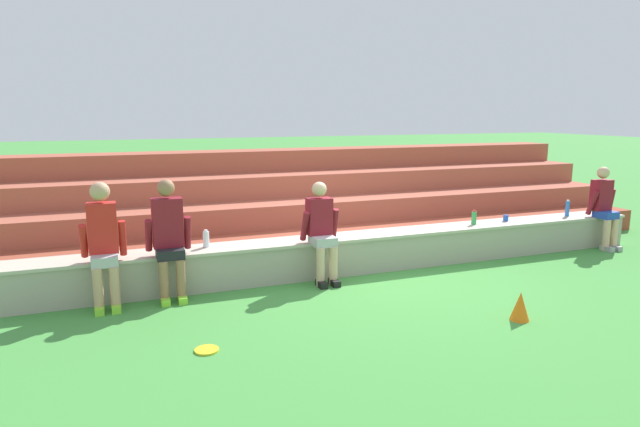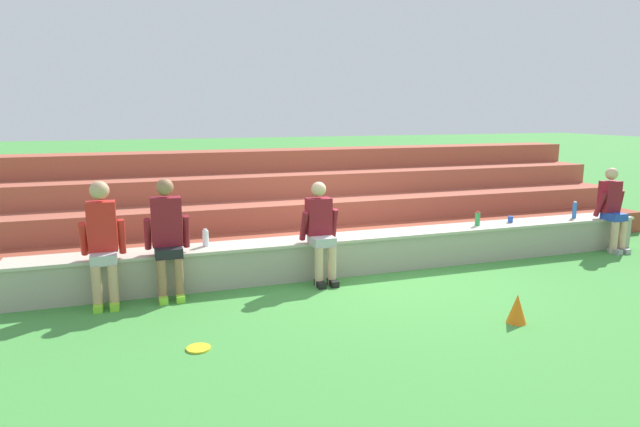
% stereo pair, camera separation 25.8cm
% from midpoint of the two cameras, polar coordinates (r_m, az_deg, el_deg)
% --- Properties ---
extents(ground_plane, '(80.00, 80.00, 0.00)m').
position_cam_midpoint_polar(ground_plane, '(7.78, 6.80, -6.27)').
color(ground_plane, '#428E3D').
extents(stone_seating_wall, '(9.34, 0.55, 0.52)m').
position_cam_midpoint_polar(stone_seating_wall, '(7.93, 6.04, -3.86)').
color(stone_seating_wall, '#A8A08E').
rests_on(stone_seating_wall, ground).
extents(brick_bleachers, '(11.75, 3.00, 1.52)m').
position_cam_midpoint_polar(brick_bleachers, '(10.10, 0.13, 1.04)').
color(brick_bleachers, '#9A432F').
rests_on(brick_bleachers, ground).
extents(person_far_left, '(0.50, 0.52, 1.46)m').
position_cam_midpoint_polar(person_far_left, '(6.82, -20.63, -2.53)').
color(person_far_left, tan).
rests_on(person_far_left, ground).
extents(person_left_of_center, '(0.54, 0.49, 1.45)m').
position_cam_midpoint_polar(person_left_of_center, '(6.86, -14.52, -2.12)').
color(person_left_of_center, '#996B4C').
rests_on(person_left_of_center, ground).
extents(person_center, '(0.50, 0.53, 1.33)m').
position_cam_midpoint_polar(person_center, '(7.23, 1.10, -1.71)').
color(person_center, '#DBAD89').
rests_on(person_center, ground).
extents(person_right_of_center, '(0.49, 0.50, 1.35)m').
position_cam_midpoint_polar(person_right_of_center, '(10.12, 28.73, 0.55)').
color(person_right_of_center, '#DBAD89').
rests_on(person_right_of_center, ground).
extents(water_bottle_mid_left, '(0.07, 0.07, 0.27)m').
position_cam_midpoint_polar(water_bottle_mid_left, '(9.96, 25.58, 0.32)').
color(water_bottle_mid_left, blue).
rests_on(water_bottle_mid_left, stone_seating_wall).
extents(water_bottle_mid_right, '(0.08, 0.08, 0.22)m').
position_cam_midpoint_polar(water_bottle_mid_right, '(8.76, 16.84, -0.54)').
color(water_bottle_mid_right, green).
rests_on(water_bottle_mid_right, stone_seating_wall).
extents(water_bottle_near_left, '(0.08, 0.08, 0.23)m').
position_cam_midpoint_polar(water_bottle_near_left, '(7.24, -10.80, -2.53)').
color(water_bottle_near_left, silver).
rests_on(water_bottle_near_left, stone_seating_wall).
extents(plastic_cup_left_end, '(0.08, 0.08, 0.10)m').
position_cam_midpoint_polar(plastic_cup_left_end, '(9.18, 19.92, -0.57)').
color(plastic_cup_left_end, blue).
rests_on(plastic_cup_left_end, stone_seating_wall).
extents(plastic_cup_middle, '(0.08, 0.08, 0.11)m').
position_cam_midpoint_polar(plastic_cup_middle, '(10.55, 28.44, 0.19)').
color(plastic_cup_middle, blue).
rests_on(plastic_cup_middle, stone_seating_wall).
extents(frisbee, '(0.23, 0.23, 0.02)m').
position_cam_midpoint_polar(frisbee, '(5.51, -11.15, -13.57)').
color(frisbee, yellow).
rests_on(frisbee, ground).
extents(sports_cone, '(0.21, 0.21, 0.32)m').
position_cam_midpoint_polar(sports_cone, '(6.39, 20.87, -9.21)').
color(sports_cone, orange).
rests_on(sports_cone, ground).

